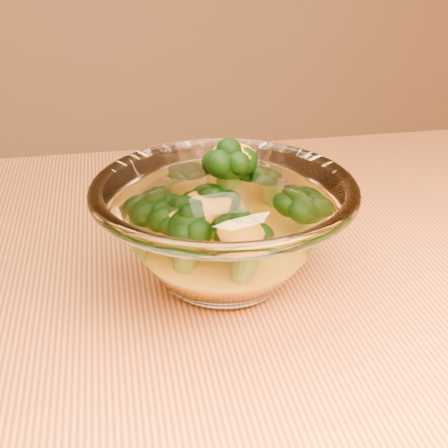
# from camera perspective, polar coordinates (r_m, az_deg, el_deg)

# --- Properties ---
(table) EXTENTS (1.20, 0.80, 0.75)m
(table) POSITION_cam_1_polar(r_m,az_deg,el_deg) (0.60, 7.83, -14.83)
(table) COLOR #BF7B39
(table) RESTS_ON ground
(glass_bowl) EXTENTS (0.23, 0.23, 0.10)m
(glass_bowl) POSITION_cam_1_polar(r_m,az_deg,el_deg) (0.54, 0.00, -0.46)
(glass_bowl) COLOR white
(glass_bowl) RESTS_ON table
(cheese_sauce) EXTENTS (0.12, 0.12, 0.03)m
(cheese_sauce) POSITION_cam_1_polar(r_m,az_deg,el_deg) (0.55, 0.00, -2.43)
(cheese_sauce) COLOR orange
(cheese_sauce) RESTS_ON glass_bowl
(broccoli_heap) EXTENTS (0.15, 0.15, 0.09)m
(broccoli_heap) POSITION_cam_1_polar(r_m,az_deg,el_deg) (0.54, -0.14, 1.33)
(broccoli_heap) COLOR black
(broccoli_heap) RESTS_ON cheese_sauce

